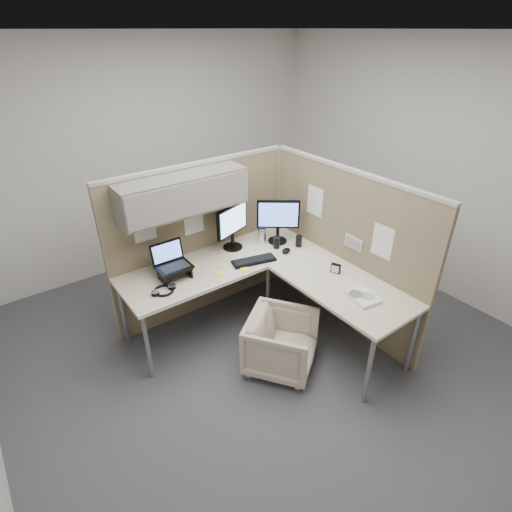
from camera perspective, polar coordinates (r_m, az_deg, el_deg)
ground at (r=4.03m, az=0.99°, el=-12.41°), size 4.50×4.50×0.00m
partition_back at (r=3.92m, az=-8.82°, el=5.17°), size 2.00×0.36×1.63m
partition_right at (r=4.04m, az=11.89°, el=1.17°), size 0.07×2.03×1.63m
desk at (r=3.75m, az=1.43°, el=-2.80°), size 2.00×1.98×0.73m
office_chair at (r=3.63m, az=3.66°, el=-11.95°), size 0.78×0.77×0.59m
monitor_left at (r=4.01m, az=-3.42°, el=4.64°), size 0.43×0.20×0.47m
monitor_right at (r=4.14m, az=3.18°, el=5.46°), size 0.37×0.29×0.47m
laptop_station at (r=3.67m, az=-11.81°, el=-1.30°), size 0.30×0.26×0.32m
keyboard at (r=3.88m, az=-0.31°, el=-0.68°), size 0.45×0.24×0.02m
mouse at (r=4.05m, az=4.33°, el=0.77°), size 0.13×0.11×0.04m
travel_mug at (r=4.19m, az=0.86°, el=3.08°), size 0.09×0.09×0.19m
soda_can_green at (r=4.16m, az=6.13°, el=2.14°), size 0.07×0.07×0.12m
soda_can_silver at (r=4.11m, az=2.95°, el=1.92°), size 0.07×0.07×0.12m
sticky_note_d at (r=3.82m, az=-4.56°, el=-1.41°), size 0.09×0.09×0.01m
sticky_note_c at (r=3.86m, az=-8.99°, el=-1.36°), size 0.10×0.10×0.01m
sticky_note_b at (r=3.75m, az=-1.63°, el=-1.97°), size 0.10×0.10×0.01m
sticky_note_a at (r=3.71m, az=-5.27°, el=-2.55°), size 0.08×0.08×0.01m
headphones at (r=3.54m, az=-13.04°, el=-4.79°), size 0.22×0.18×0.03m
paper_stack at (r=3.49m, az=15.03°, el=-5.63°), size 0.25×0.30×0.03m
desk_clock at (r=3.77m, az=11.32°, el=-1.75°), size 0.07×0.10×0.09m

